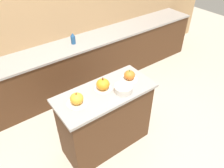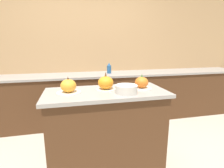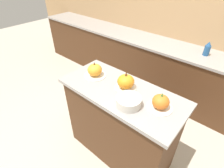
{
  "view_description": "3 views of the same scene",
  "coord_description": "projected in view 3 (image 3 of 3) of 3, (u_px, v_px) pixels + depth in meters",
  "views": [
    {
      "loc": [
        -1.11,
        -1.65,
        2.61
      ],
      "look_at": [
        0.08,
        -0.03,
        1.05
      ],
      "focal_mm": 35.0,
      "sensor_mm": 36.0,
      "label": 1
    },
    {
      "loc": [
        -0.33,
        -1.67,
        1.41
      ],
      "look_at": [
        0.06,
        0.0,
        1.02
      ],
      "focal_mm": 28.0,
      "sensor_mm": 36.0,
      "label": 2
    },
    {
      "loc": [
        0.78,
        -1.04,
        1.96
      ],
      "look_at": [
        -0.07,
        -0.05,
        1.02
      ],
      "focal_mm": 28.0,
      "sensor_mm": 36.0,
      "label": 3
    }
  ],
  "objects": [
    {
      "name": "ground_plane",
      "position": [
        119.0,
        150.0,
        2.2
      ],
      "size": [
        12.0,
        12.0,
        0.0
      ],
      "primitive_type": "plane",
      "color": "#BCB29E"
    },
    {
      "name": "mixing_bowl",
      "position": [
        129.0,
        102.0,
        1.45
      ],
      "size": [
        0.21,
        0.21,
        0.08
      ],
      "color": "beige",
      "rests_on": "kitchen_island"
    },
    {
      "name": "pumpkin_cake_left",
      "position": [
        95.0,
        71.0,
        1.81
      ],
      "size": [
        0.23,
        0.23,
        0.16
      ],
      "color": "silver",
      "rests_on": "kitchen_island"
    },
    {
      "name": "wall_back",
      "position": [
        196.0,
        19.0,
        2.53
      ],
      "size": [
        8.0,
        0.06,
        2.5
      ],
      "color": "tan",
      "rests_on": "ground_plane"
    },
    {
      "name": "kitchen_island",
      "position": [
        120.0,
        124.0,
        1.92
      ],
      "size": [
        1.22,
        0.56,
        0.95
      ],
      "color": "#4C2D19",
      "rests_on": "ground_plane"
    },
    {
      "name": "pumpkin_cake_right",
      "position": [
        161.0,
        102.0,
        1.42
      ],
      "size": [
        0.21,
        0.21,
        0.16
      ],
      "color": "silver",
      "rests_on": "kitchen_island"
    },
    {
      "name": "back_counter",
      "position": [
        174.0,
        75.0,
        2.8
      ],
      "size": [
        6.0,
        0.6,
        0.9
      ],
      "color": "#4C2D19",
      "rests_on": "ground_plane"
    },
    {
      "name": "bottle_tall",
      "position": [
        207.0,
        49.0,
        2.31
      ],
      "size": [
        0.08,
        0.08,
        0.19
      ],
      "color": "#235184",
      "rests_on": "back_counter"
    },
    {
      "name": "pumpkin_cake_center",
      "position": [
        126.0,
        82.0,
        1.63
      ],
      "size": [
        0.21,
        0.21,
        0.18
      ],
      "color": "silver",
      "rests_on": "kitchen_island"
    }
  ]
}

